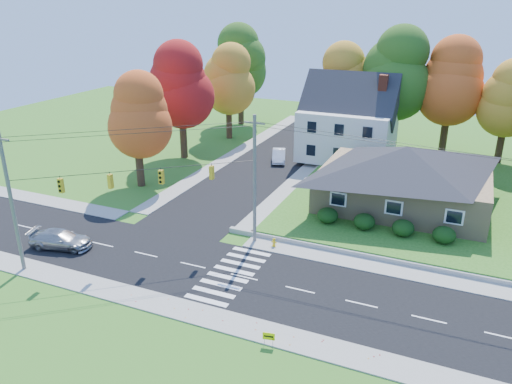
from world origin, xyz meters
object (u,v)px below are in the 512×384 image
at_px(ranch_house, 404,176).
at_px(silver_sedan, 61,239).
at_px(fire_hydrant, 274,243).
at_px(white_car, 279,155).

distance_m(ranch_house, silver_sedan, 28.69).
relative_size(silver_sedan, fire_hydrant, 6.36).
bearing_deg(white_car, fire_hydrant, -89.66).
xyz_separation_m(white_car, fire_hydrant, (7.36, -20.07, -0.35)).
relative_size(white_car, fire_hydrant, 5.63).
height_order(ranch_house, silver_sedan, ranch_house).
bearing_deg(white_car, silver_sedan, -125.25).
xyz_separation_m(silver_sedan, white_car, (7.37, 26.62, 0.00)).
distance_m(white_car, fire_hydrant, 21.38).
distance_m(ranch_house, fire_hydrant, 13.84).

